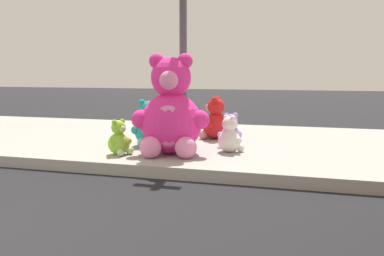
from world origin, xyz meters
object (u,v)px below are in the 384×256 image
(plush_red, at_px, (215,122))
(plush_lavender, at_px, (230,133))
(plush_pink_large, at_px, (171,114))
(sign_pole, at_px, (183,32))
(plush_white, at_px, (230,137))
(plush_lime, at_px, (119,140))
(plush_brown, at_px, (175,120))
(plush_teal, at_px, (149,127))

(plush_red, xyz_separation_m, plush_lavender, (0.41, -0.68, -0.08))
(plush_pink_large, height_order, plush_lavender, plush_pink_large)
(sign_pole, bearing_deg, plush_lavender, 17.78)
(plush_white, relative_size, plush_lime, 1.08)
(plush_brown, bearing_deg, plush_lime, -96.05)
(plush_lime, bearing_deg, plush_red, 62.31)
(plush_teal, relative_size, plush_red, 0.99)
(sign_pole, xyz_separation_m, plush_lavender, (0.68, 0.22, -1.49))
(plush_teal, bearing_deg, sign_pole, 4.44)
(plush_red, bearing_deg, plush_lime, -117.69)
(plush_white, distance_m, plush_brown, 1.68)
(plush_teal, distance_m, plush_lime, 0.80)
(plush_white, xyz_separation_m, plush_red, (-0.50, 1.11, 0.08))
(plush_pink_large, relative_size, plush_red, 1.91)
(plush_pink_large, xyz_separation_m, plush_red, (0.25, 1.49, -0.26))
(plush_lavender, bearing_deg, plush_pink_large, -129.49)
(plush_brown, bearing_deg, plush_white, -43.08)
(plush_lavender, bearing_deg, plush_white, -78.66)
(plush_pink_large, height_order, plush_white, plush_pink_large)
(sign_pole, distance_m, plush_brown, 1.75)
(plush_pink_large, xyz_separation_m, plush_white, (0.75, 0.38, -0.34))
(sign_pole, distance_m, plush_red, 1.69)
(sign_pole, height_order, plush_lavender, sign_pole)
(plush_brown, bearing_deg, plush_red, -2.46)
(plush_pink_large, relative_size, plush_white, 2.62)
(plush_red, xyz_separation_m, plush_brown, (-0.72, 0.03, 0.00))
(sign_pole, bearing_deg, plush_pink_large, -88.85)
(plush_pink_large, distance_m, plush_brown, 1.61)
(plush_pink_large, height_order, plush_lime, plush_pink_large)
(plush_teal, bearing_deg, plush_lavender, 11.99)
(plush_brown, bearing_deg, sign_pole, -63.69)
(sign_pole, relative_size, plush_brown, 4.43)
(plush_white, height_order, plush_red, plush_red)
(sign_pole, relative_size, plush_white, 6.11)
(plush_white, relative_size, plush_lavender, 1.01)
(sign_pole, xyz_separation_m, plush_white, (0.76, -0.21, -1.49))
(sign_pole, relative_size, plush_lavender, 6.18)
(plush_brown, relative_size, plush_lavender, 1.39)
(plush_white, bearing_deg, plush_lavender, 101.34)
(plush_red, bearing_deg, sign_pole, -106.20)
(sign_pole, distance_m, plush_teal, 1.51)
(plush_white, xyz_separation_m, plush_brown, (-1.22, 1.14, 0.08))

